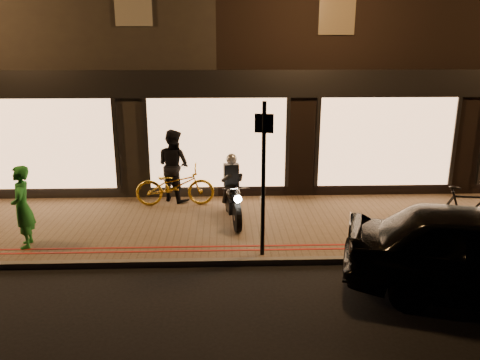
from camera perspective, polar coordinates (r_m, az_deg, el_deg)
name	(u,v)px	position (r m, az deg, el deg)	size (l,w,h in m)	color
ground	(216,266)	(9.15, -2.90, -10.45)	(90.00, 90.00, 0.00)	black
sidewalk	(217,225)	(10.96, -2.77, -5.52)	(50.00, 4.00, 0.12)	brown
kerb_stone	(216,262)	(9.17, -2.90, -9.98)	(50.00, 0.14, 0.12)	#59544C
red_kerb_lines	(217,248)	(9.59, -2.87, -8.34)	(50.00, 0.26, 0.01)	maroon
building_row	(218,41)	(17.19, -2.70, 16.52)	(48.00, 10.11, 8.50)	black
motorcycle	(233,195)	(10.88, -0.91, -1.89)	(0.64, 1.94, 1.59)	black
sign_post	(263,172)	(8.78, 2.88, 0.95)	(0.35, 0.12, 3.00)	black
bicycle_gold	(175,185)	(12.08, -7.93, -0.67)	(0.70, 2.00, 1.05)	gold
bicycle_dark	(466,213)	(10.99, 25.84, -3.60)	(0.54, 1.90, 1.14)	black
person_green	(22,207)	(10.36, -24.99, -3.01)	(0.62, 0.41, 1.69)	#217E2A
person_dark	(174,165)	(12.38, -8.10, 1.78)	(0.93, 0.72, 1.90)	black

